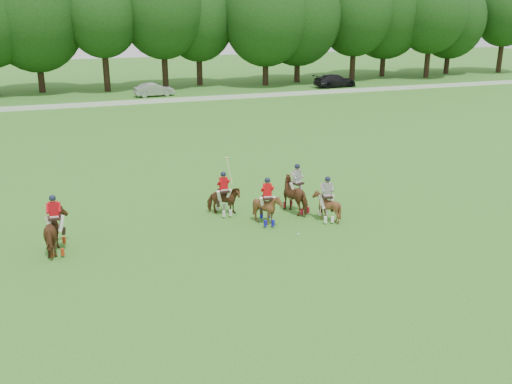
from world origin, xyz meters
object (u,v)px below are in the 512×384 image
object	(u,v)px
car_right	(335,81)
polo_stripe_a	(297,195)
car_mid	(154,90)
polo_red_a	(56,231)
polo_red_c	(267,208)
polo_ball	(298,234)
polo_red_b	(224,200)
polo_stripe_b	(327,205)

from	to	relation	value
car_right	polo_stripe_a	size ratio (longest dim) A/B	2.21
car_mid	polo_red_a	bearing A→B (deg)	158.85
car_right	polo_stripe_a	world-z (taller)	polo_stripe_a
polo_red_c	polo_ball	world-z (taller)	polo_red_c
polo_red_b	polo_stripe_a	xyz separation A→B (m)	(3.35, -0.79, 0.13)
polo_red_b	polo_red_c	world-z (taller)	polo_red_b
car_right	polo_red_a	size ratio (longest dim) A/B	2.19
polo_red_c	polo_stripe_b	world-z (taller)	polo_red_c
car_right	polo_red_b	size ratio (longest dim) A/B	1.98
car_mid	polo_stripe_b	bearing A→B (deg)	175.62
polo_red_a	polo_ball	world-z (taller)	polo_red_a
car_mid	polo_red_a	xyz separation A→B (m)	(-10.49, -38.84, 0.18)
polo_red_a	polo_red_c	distance (m)	8.93
polo_stripe_a	car_mid	bearing A→B (deg)	90.44
car_mid	car_right	size ratio (longest dim) A/B	0.80
polo_red_b	polo_stripe_b	size ratio (longest dim) A/B	1.26
car_mid	polo_stripe_a	distance (m)	37.76
polo_red_b	polo_red_c	size ratio (longest dim) A/B	1.22
polo_red_a	polo_red_b	xyz separation A→B (m)	(7.43, 1.87, -0.14)
polo_ball	polo_red_b	bearing A→B (deg)	123.09
polo_stripe_a	polo_ball	size ratio (longest dim) A/B	26.18
car_right	polo_stripe_b	distance (m)	44.17
car_mid	polo_red_c	xyz separation A→B (m)	(-1.56, -38.75, 0.07)
polo_red_b	polo_stripe_a	distance (m)	3.44
polo_red_b	polo_red_c	distance (m)	2.33
polo_red_a	polo_stripe_a	size ratio (longest dim) A/B	1.01
car_right	polo_stripe_b	bearing A→B (deg)	147.85
car_right	polo_red_b	xyz separation A→B (m)	(-24.47, -36.97, -0.03)
car_mid	car_right	world-z (taller)	car_right
polo_stripe_a	car_right	bearing A→B (deg)	60.78
car_right	polo_red_b	world-z (taller)	polo_red_b
car_right	polo_red_b	distance (m)	44.33
polo_red_a	polo_stripe_a	xyz separation A→B (m)	(10.78, 1.08, -0.01)
polo_ball	car_mid	bearing A→B (deg)	88.90
polo_red_a	polo_stripe_b	bearing A→B (deg)	-1.99
car_mid	polo_stripe_a	xyz separation A→B (m)	(0.29, -37.76, 0.17)
polo_red_a	polo_stripe_b	size ratio (longest dim) A/B	1.14
polo_red_c	car_mid	bearing A→B (deg)	87.70
polo_red_a	polo_red_b	bearing A→B (deg)	14.13
polo_red_b	polo_ball	size ratio (longest dim) A/B	29.21
car_right	polo_stripe_b	size ratio (longest dim) A/B	2.50
polo_red_a	car_mid	bearing A→B (deg)	74.89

